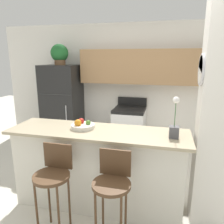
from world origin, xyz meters
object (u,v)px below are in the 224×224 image
object	(u,v)px
potted_plant_on_fridge	(60,54)
bar_stool_right	(112,185)
stove_range	(129,130)
trash_bin	(86,143)
bar_stool_left	(53,176)
orchid_vase	(174,126)
fruit_bowl	(82,125)
refrigerator	(63,107)

from	to	relation	value
potted_plant_on_fridge	bar_stool_right	bearing A→B (deg)	-54.08
stove_range	trash_bin	distance (m)	0.92
bar_stool_left	orchid_vase	xyz separation A→B (m)	(1.21, 0.51, 0.50)
stove_range	orchid_vase	distance (m)	2.07
orchid_vase	trash_bin	world-z (taller)	orchid_vase
orchid_vase	potted_plant_on_fridge	bearing A→B (deg)	141.36
stove_range	bar_stool_right	bearing A→B (deg)	-84.66
bar_stool_right	orchid_vase	size ratio (longest dim) A/B	2.16
bar_stool_right	stove_range	bearing A→B (deg)	95.34
bar_stool_left	orchid_vase	bearing A→B (deg)	22.76
bar_stool_right	fruit_bowl	bearing A→B (deg)	132.41
refrigerator	potted_plant_on_fridge	distance (m)	1.08
stove_range	fruit_bowl	distance (m)	1.85
bar_stool_right	fruit_bowl	xyz separation A→B (m)	(-0.53, 0.57, 0.40)
stove_range	fruit_bowl	size ratio (longest dim) A/B	3.64
bar_stool_left	trash_bin	distance (m)	2.16
orchid_vase	trash_bin	distance (m)	2.46
refrigerator	bar_stool_right	size ratio (longest dim) A/B	1.76
stove_range	orchid_vase	xyz separation A→B (m)	(0.78, -1.79, 0.70)
bar_stool_left	trash_bin	world-z (taller)	bar_stool_left
bar_stool_right	potted_plant_on_fridge	size ratio (longest dim) A/B	2.39
bar_stool_left	potted_plant_on_fridge	size ratio (longest dim) A/B	2.39
potted_plant_on_fridge	fruit_bowl	size ratio (longest dim) A/B	1.40
bar_stool_left	potted_plant_on_fridge	world-z (taller)	potted_plant_on_fridge
orchid_vase	fruit_bowl	distance (m)	1.10
bar_stool_right	trash_bin	bearing A→B (deg)	117.26
potted_plant_on_fridge	fruit_bowl	xyz separation A→B (m)	(1.13, -1.71, -0.89)
stove_range	potted_plant_on_fridge	xyz separation A→B (m)	(-1.44, -0.01, 1.49)
refrigerator	stove_range	size ratio (longest dim) A/B	1.62
bar_stool_left	bar_stool_right	distance (m)	0.64
fruit_bowl	trash_bin	size ratio (longest dim) A/B	0.77
orchid_vase	fruit_bowl	bearing A→B (deg)	176.43
stove_range	bar_stool_right	distance (m)	2.31
bar_stool_left	fruit_bowl	bearing A→B (deg)	78.86
potted_plant_on_fridge	trash_bin	world-z (taller)	potted_plant_on_fridge
potted_plant_on_fridge	refrigerator	bearing A→B (deg)	-60.22
potted_plant_on_fridge	trash_bin	distance (m)	1.87
bar_stool_left	stove_range	bearing A→B (deg)	79.52
bar_stool_right	potted_plant_on_fridge	world-z (taller)	potted_plant_on_fridge
stove_range	refrigerator	bearing A→B (deg)	-179.69
bar_stool_right	fruit_bowl	world-z (taller)	fruit_bowl
refrigerator	stove_range	bearing A→B (deg)	0.31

